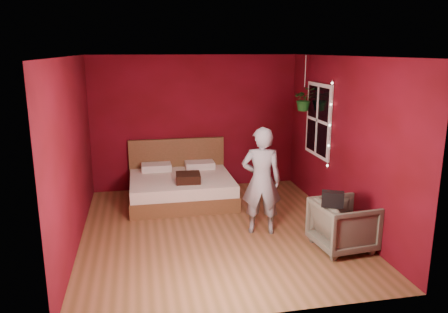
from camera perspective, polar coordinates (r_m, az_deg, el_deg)
floor at (r=6.78m, az=-1.01°, el=-9.59°), size 4.50×4.50×0.00m
room_walls at (r=6.30m, az=-1.07°, el=4.56°), size 4.04×4.54×2.62m
window at (r=7.76m, az=12.19°, el=4.66°), size 0.05×0.97×1.27m
fairy_lights at (r=7.27m, az=13.64°, el=3.99°), size 0.04×0.04×1.45m
bed at (r=8.04m, az=-5.65°, el=-3.85°), size 1.84×1.57×1.01m
person at (r=6.46m, az=4.90°, el=-3.18°), size 0.66×0.51×1.62m
armchair at (r=6.28m, az=15.31°, el=-8.62°), size 0.83×0.82×0.70m
handbag at (r=5.88m, az=14.01°, el=-5.43°), size 0.32×0.25×0.20m
throw_pillow at (r=7.58m, az=-4.71°, el=-2.78°), size 0.44×0.44×0.15m
hanging_plant at (r=7.93m, az=10.42°, el=7.40°), size 0.40×0.35×0.97m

